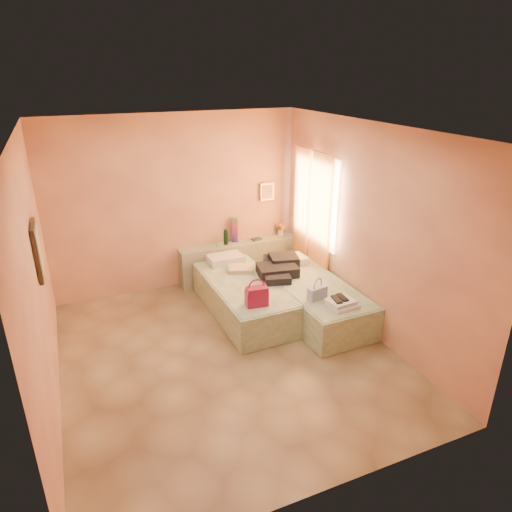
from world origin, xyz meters
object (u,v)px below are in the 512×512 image
(bed_left, at_px, (244,297))
(bed_right, at_px, (313,300))
(blue_handbag, at_px, (317,293))
(flower_vase, at_px, (281,228))
(headboard_ledge, at_px, (239,260))
(water_bottle, at_px, (226,237))
(magenta_handbag, at_px, (257,296))
(green_book, at_px, (257,239))
(towel_stack, at_px, (343,304))

(bed_left, xyz_separation_m, bed_right, (0.90, -0.47, 0.00))
(blue_handbag, bearing_deg, flower_vase, 65.83)
(headboard_ledge, distance_m, bed_right, 1.73)
(water_bottle, xyz_separation_m, magenta_handbag, (-0.25, -1.89, -0.14))
(bed_left, distance_m, blue_handbag, 1.18)
(water_bottle, xyz_separation_m, blue_handbag, (0.57, -2.05, -0.19))
(bed_left, xyz_separation_m, magenta_handbag, (-0.10, -0.71, 0.39))
(magenta_handbag, xyz_separation_m, blue_handbag, (0.83, -0.16, -0.05))
(headboard_ledge, relative_size, magenta_handbag, 7.07)
(magenta_handbag, height_order, blue_handbag, magenta_handbag)
(headboard_ledge, distance_m, flower_vase, 0.94)
(headboard_ledge, relative_size, blue_handbag, 7.54)
(bed_left, relative_size, magenta_handbag, 6.90)
(bed_left, height_order, bed_right, same)
(bed_right, height_order, green_book, green_book)
(water_bottle, bearing_deg, green_book, -1.16)
(green_book, distance_m, towel_stack, 2.38)
(towel_stack, bearing_deg, bed_right, 91.29)
(headboard_ledge, distance_m, green_book, 0.47)
(flower_vase, height_order, magenta_handbag, flower_vase)
(water_bottle, distance_m, blue_handbag, 2.14)
(bed_right, distance_m, magenta_handbag, 1.10)
(bed_left, height_order, water_bottle, water_bottle)
(bed_left, relative_size, flower_vase, 8.08)
(bed_right, relative_size, magenta_handbag, 6.90)
(water_bottle, relative_size, blue_handbag, 0.93)
(headboard_ledge, relative_size, green_book, 12.60)
(bed_right, distance_m, green_book, 1.71)
(bed_left, distance_m, flower_vase, 1.81)
(magenta_handbag, xyz_separation_m, towel_stack, (1.02, -0.49, -0.09))
(bed_left, distance_m, green_book, 1.43)
(flower_vase, bearing_deg, bed_right, -99.95)
(green_book, bearing_deg, flower_vase, -6.63)
(water_bottle, height_order, flower_vase, water_bottle)
(flower_vase, distance_m, blue_handbag, 2.17)
(magenta_handbag, bearing_deg, water_bottle, 88.61)
(bed_right, xyz_separation_m, water_bottle, (-0.75, 1.65, 0.53))
(headboard_ledge, xyz_separation_m, magenta_handbag, (-0.48, -1.89, 0.31))
(water_bottle, relative_size, flower_vase, 1.02)
(bed_right, xyz_separation_m, towel_stack, (0.02, -0.73, 0.30))
(water_bottle, relative_size, green_book, 1.56)
(bed_right, bearing_deg, towel_stack, -90.01)
(blue_handbag, relative_size, towel_stack, 0.78)
(magenta_handbag, bearing_deg, flower_vase, 62.47)
(headboard_ledge, xyz_separation_m, bed_left, (-0.38, -1.18, -0.08))
(flower_vase, height_order, towel_stack, flower_vase)
(blue_handbag, bearing_deg, bed_left, 118.53)
(bed_left, height_order, towel_stack, towel_stack)
(magenta_handbag, bearing_deg, headboard_ledge, 81.96)
(flower_vase, relative_size, blue_handbag, 0.91)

